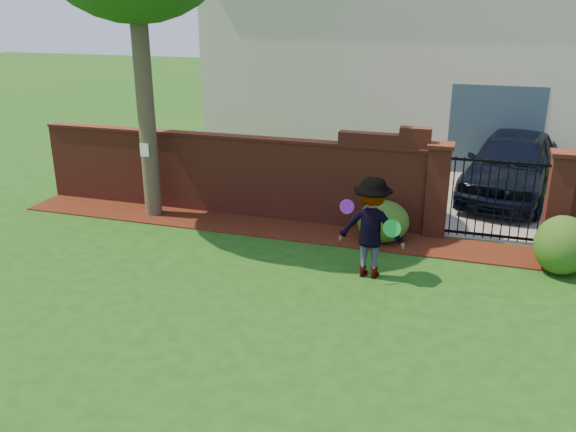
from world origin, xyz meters
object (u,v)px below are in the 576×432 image
(car, at_px, (510,167))
(frisbee_purple, at_px, (347,207))
(man, at_px, (371,228))
(frisbee_green, at_px, (392,228))

(car, relative_size, frisbee_purple, 19.54)
(man, xyz_separation_m, frisbee_purple, (-0.35, -0.31, 0.45))
(frisbee_purple, relative_size, frisbee_green, 0.79)
(man, relative_size, frisbee_purple, 7.34)
(car, relative_size, frisbee_green, 15.47)
(frisbee_purple, height_order, frisbee_green, frisbee_purple)
(car, xyz_separation_m, frisbee_green, (-1.99, -5.35, 0.19))
(car, height_order, frisbee_green, car)
(car, distance_m, frisbee_purple, 6.15)
(car, distance_m, frisbee_green, 5.71)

